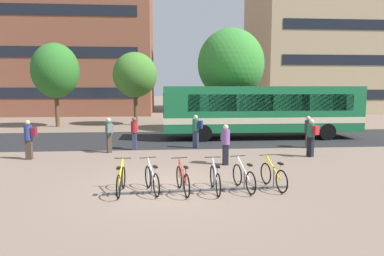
{
  "coord_description": "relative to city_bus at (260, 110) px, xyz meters",
  "views": [
    {
      "loc": [
        -0.07,
        -10.93,
        3.23
      ],
      "look_at": [
        1.19,
        4.47,
        1.38
      ],
      "focal_mm": 33.02,
      "sensor_mm": 36.0,
      "label": 1
    }
  ],
  "objects": [
    {
      "name": "commuter_maroon_pack_0",
      "position": [
        -11.83,
        -5.46,
        -0.77
      ],
      "size": [
        0.53,
        0.36,
        1.74
      ],
      "rotation": [
        0.0,
        0.0,
        3.09
      ],
      "color": "#47382D",
      "rests_on": "ground"
    },
    {
      "name": "building_left_wing",
      "position": [
        -17.73,
        22.71,
        6.54
      ],
      "size": [
        20.96,
        13.16,
        16.62
      ],
      "color": "brown",
      "rests_on": "ground"
    },
    {
      "name": "bike_rack",
      "position": [
        -4.89,
        -10.78,
        -1.68
      ],
      "size": [
        5.78,
        0.39,
        0.7
      ],
      "rotation": [
        0.0,
        0.0,
        0.05
      ],
      "color": "#47474C",
      "rests_on": "ground"
    },
    {
      "name": "street_tree_1",
      "position": [
        -1.1,
        3.96,
        2.99
      ],
      "size": [
        4.74,
        4.74,
        7.3
      ],
      "color": "brown",
      "rests_on": "ground"
    },
    {
      "name": "parked_bicycle_white_4",
      "position": [
        -3.47,
        -10.73,
        -1.39
      ],
      "size": [
        0.54,
        1.7,
        0.99
      ],
      "rotation": [
        0.0,
        0.0,
        1.76
      ],
      "color": "black",
      "rests_on": "ground"
    },
    {
      "name": "commuter_red_pack_6",
      "position": [
        1.56,
        -3.6,
        -0.81
      ],
      "size": [
        0.45,
        0.59,
        1.67
      ],
      "rotation": [
        0.0,
        0.0,
        4.4
      ],
      "color": "#47382D",
      "rests_on": "ground"
    },
    {
      "name": "parked_bicycle_yellow_5",
      "position": [
        -2.5,
        -10.63,
        -1.39
      ],
      "size": [
        0.54,
        1.7,
        0.99
      ],
      "rotation": [
        0.0,
        0.0,
        1.76
      ],
      "color": "black",
      "rests_on": "ground"
    },
    {
      "name": "parked_bicycle_silver_3",
      "position": [
        -4.39,
        -10.86,
        -1.39
      ],
      "size": [
        0.52,
        1.72,
        0.99
      ],
      "rotation": [
        0.0,
        0.0,
        1.6
      ],
      "color": "black",
      "rests_on": "ground"
    },
    {
      "name": "city_bus",
      "position": [
        0.0,
        0.0,
        0.0
      ],
      "size": [
        12.03,
        2.61,
        3.2
      ],
      "rotation": [
        0.0,
        0.0,
        3.14
      ],
      "color": "#196B3D",
      "rests_on": "ground"
    },
    {
      "name": "commuter_grey_pack_2",
      "position": [
        -7.41,
        -3.44,
        -0.81
      ],
      "size": [
        0.37,
        0.55,
        1.67
      ],
      "rotation": [
        0.0,
        0.0,
        4.62
      ],
      "color": "#2D3851",
      "rests_on": "ground"
    },
    {
      "name": "street_tree_0",
      "position": [
        -14.32,
        7.32,
        2.61
      ],
      "size": [
        3.65,
        3.65,
        6.53
      ],
      "color": "brown",
      "rests_on": "ground"
    },
    {
      "name": "parked_bicycle_silver_1",
      "position": [
        -6.32,
        -10.75,
        -1.39
      ],
      "size": [
        0.65,
        1.67,
        0.99
      ],
      "rotation": [
        0.0,
        0.0,
        1.85
      ],
      "color": "black",
      "rests_on": "ground"
    },
    {
      "name": "building_right_wing",
      "position": [
        15.85,
        22.41,
        9.46
      ],
      "size": [
        20.69,
        12.93,
        22.48
      ],
      "color": "tan",
      "rests_on": "ground"
    },
    {
      "name": "street_tree_2",
      "position": [
        -8.22,
        8.12,
        2.32
      ],
      "size": [
        3.6,
        3.6,
        5.95
      ],
      "color": "brown",
      "rests_on": "ground"
    },
    {
      "name": "commuter_red_pack_4",
      "position": [
        0.76,
        -5.9,
        -0.78
      ],
      "size": [
        0.52,
        0.61,
        1.73
      ],
      "rotation": [
        0.0,
        0.0,
        2.07
      ],
      "color": "black",
      "rests_on": "ground"
    },
    {
      "name": "bus_lane_asphalt",
      "position": [
        -5.89,
        -0.0,
        -1.77
      ],
      "size": [
        80.0,
        7.2,
        0.01
      ],
      "primitive_type": "cube",
      "color": "#232326",
      "rests_on": "ground"
    },
    {
      "name": "commuter_navy_pack_1",
      "position": [
        -4.25,
        -3.23,
        -0.77
      ],
      "size": [
        0.6,
        0.5,
        1.73
      ],
      "rotation": [
        0.0,
        0.0,
        2.7
      ],
      "color": "#2D3851",
      "rests_on": "ground"
    },
    {
      "name": "commuter_teal_pack_3",
      "position": [
        -3.43,
        -7.17,
        -0.81
      ],
      "size": [
        0.36,
        0.54,
        1.67
      ],
      "rotation": [
        0.0,
        0.0,
        4.77
      ],
      "color": "black",
      "rests_on": "ground"
    },
    {
      "name": "ground",
      "position": [
        -5.89,
        -10.35,
        -1.78
      ],
      "size": [
        200.0,
        200.0,
        0.0
      ],
      "primitive_type": "plane",
      "color": "#7A6656"
    },
    {
      "name": "parked_bicycle_yellow_0",
      "position": [
        -7.25,
        -10.79,
        -1.39
      ],
      "size": [
        0.52,
        1.72,
        0.99
      ],
      "rotation": [
        0.0,
        0.0,
        1.54
      ],
      "color": "black",
      "rests_on": "ground"
    },
    {
      "name": "parked_bicycle_red_2",
      "position": [
        -5.39,
        -10.87,
        -1.39
      ],
      "size": [
        0.52,
        1.71,
        0.99
      ],
      "rotation": [
        0.0,
        0.0,
        1.74
      ],
      "color": "black",
      "rests_on": "ground"
    },
    {
      "name": "commuter_grey_pack_5",
      "position": [
        -8.57,
        -4.14,
        -0.79
      ],
      "size": [
        0.49,
        0.6,
        1.7
      ],
      "rotation": [
        0.0,
        0.0,
        1.96
      ],
      "color": "#47382D",
      "rests_on": "ground"
    }
  ]
}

